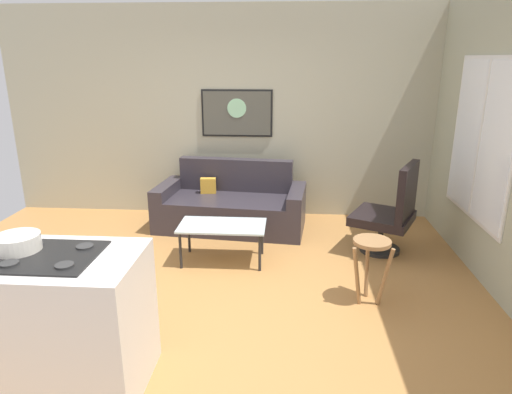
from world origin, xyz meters
TOP-DOWN VIEW (x-y plane):
  - ground at (0.00, 0.00)m, footprint 6.40×6.40m
  - back_wall at (0.00, 2.42)m, footprint 6.40×0.05m
  - couch at (-0.05, 1.82)m, footprint 1.95×1.04m
  - coffee_table at (-0.01, 0.78)m, footprint 0.92×0.50m
  - armchair at (1.83, 1.13)m, footprint 0.84×0.85m
  - bar_stool at (1.43, 0.02)m, footprint 0.38×0.37m
  - kitchen_counter at (-1.12, -1.22)m, footprint 1.74×0.72m
  - mixing_bowl at (-1.03, -1.16)m, footprint 0.28×0.28m
  - wall_painting at (-0.02, 2.38)m, footprint 0.96×0.03m
  - window at (2.59, 0.90)m, footprint 0.03×1.44m

SIDE VIEW (x-z plane):
  - ground at x=0.00m, z-range -0.04..0.00m
  - couch at x=-0.05m, z-range -0.14..0.70m
  - coffee_table at x=-0.01m, z-range 0.17..0.59m
  - kitchen_counter at x=-1.12m, z-range -0.01..0.95m
  - bar_stool at x=1.43m, z-range 0.17..0.78m
  - armchair at x=1.83m, z-range -0.03..1.01m
  - mixing_bowl at x=-1.03m, z-range 0.93..1.05m
  - window at x=2.59m, z-range 0.53..2.15m
  - back_wall at x=0.00m, z-range 0.00..2.80m
  - wall_painting at x=-0.02m, z-range 1.10..1.73m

